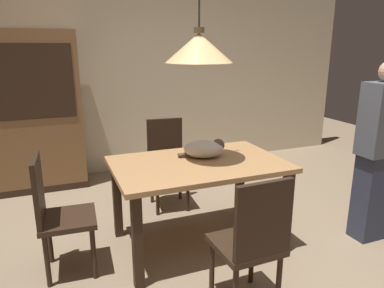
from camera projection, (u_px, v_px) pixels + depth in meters
The scene contains 10 objects.
ground at pixel (223, 268), 2.80m from camera, with size 10.00×10.00×0.00m, color #847056.
back_wall at pixel (137, 63), 4.79m from camera, with size 6.40×0.10×2.90m, color beige.
dining_table at pixel (198, 173), 2.99m from camera, with size 1.40×0.90×0.75m.
chair_far_back at pixel (167, 159), 3.82m from camera, with size 0.43×0.43×0.93m.
chair_left_side at pixel (56, 210), 2.63m from camera, with size 0.42×0.42×0.93m.
chair_near_front at pixel (253, 239), 2.24m from camera, with size 0.41×0.41×0.93m.
cat_sleeping at pixel (205, 149), 3.07m from camera, with size 0.41×0.33×0.16m.
pendant_lamp at pixel (199, 47), 2.72m from camera, with size 0.52×0.52×1.30m.
hutch_bookcase at pixel (32, 116), 4.17m from camera, with size 1.12×0.45×1.85m.
person_standing at pixel (378, 154), 3.07m from camera, with size 0.36×0.22×1.57m.
Camera 1 is at (-1.12, -2.18, 1.68)m, focal length 33.62 mm.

